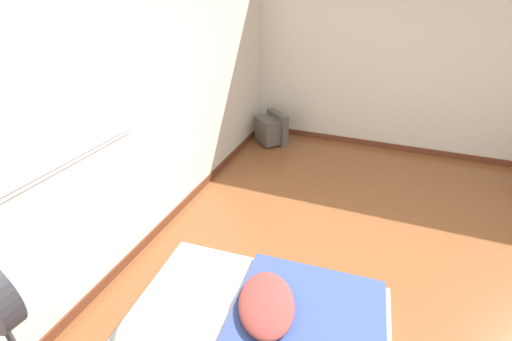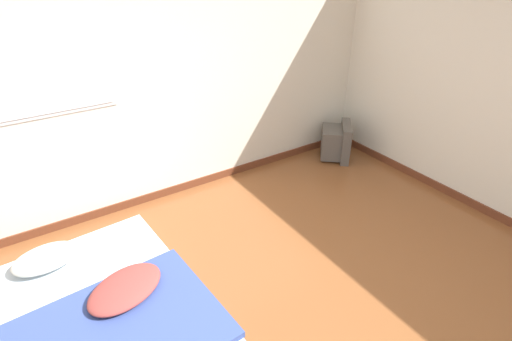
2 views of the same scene
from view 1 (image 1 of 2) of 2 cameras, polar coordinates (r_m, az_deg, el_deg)
name	(u,v)px [view 1 (image 1 of 2)]	position (r m, az deg, el deg)	size (l,w,h in m)	color
ground_plane	(429,294)	(3.30, 26.83, -17.84)	(20.00, 20.00, 0.00)	brown
wall_back	(144,106)	(3.19, -18.15, 10.18)	(7.97, 0.08, 2.60)	silver
wall_right	(443,64)	(5.28, 28.68, 15.29)	(0.08, 7.48, 2.60)	silver
mattress_bed	(256,334)	(2.63, -0.04, -25.64)	(1.45, 1.91, 0.29)	silver
crt_tv	(272,129)	(5.34, 2.61, 6.88)	(0.56, 0.57, 0.47)	#56514C
standing_fan	(5,327)	(2.03, -36.38, -20.29)	(0.34, 0.38, 1.30)	#333338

